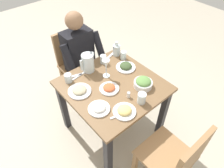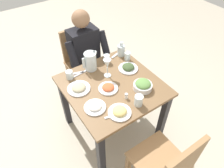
{
  "view_description": "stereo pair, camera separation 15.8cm",
  "coord_description": "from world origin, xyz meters",
  "views": [
    {
      "loc": [
        0.91,
        1.05,
        2.07
      ],
      "look_at": [
        -0.01,
        -0.02,
        0.71
      ],
      "focal_mm": 33.07,
      "sensor_mm": 36.0,
      "label": 1
    },
    {
      "loc": [
        0.78,
        1.15,
        2.07
      ],
      "look_at": [
        -0.01,
        -0.02,
        0.71
      ],
      "focal_mm": 33.07,
      "sensor_mm": 36.0,
      "label": 2
    }
  ],
  "objects": [
    {
      "name": "ground_plane",
      "position": [
        0.0,
        0.0,
        0.0
      ],
      "size": [
        8.0,
        8.0,
        0.0
      ],
      "primitive_type": "plane",
      "color": "#B7AD99"
    },
    {
      "name": "dining_table",
      "position": [
        0.0,
        0.0,
        0.59
      ],
      "size": [
        0.86,
        0.86,
        0.72
      ],
      "color": "brown",
      "rests_on": "ground_plane"
    },
    {
      "name": "chair_near",
      "position": [
        -0.07,
        -0.8,
        0.5
      ],
      "size": [
        0.4,
        0.4,
        0.88
      ],
      "color": "#997047",
      "rests_on": "ground_plane"
    },
    {
      "name": "chair_far",
      "position": [
        0.03,
        0.8,
        0.5
      ],
      "size": [
        0.4,
        0.4,
        0.88
      ],
      "color": "#997047",
      "rests_on": "ground_plane"
    },
    {
      "name": "diner_near",
      "position": [
        -0.07,
        -0.59,
        0.64
      ],
      "size": [
        0.48,
        0.53,
        1.17
      ],
      "color": "black",
      "rests_on": "ground_plane"
    },
    {
      "name": "water_pitcher",
      "position": [
        0.05,
        -0.32,
        0.82
      ],
      "size": [
        0.16,
        0.12,
        0.19
      ],
      "color": "silver",
      "rests_on": "dining_table"
    },
    {
      "name": "salad_bowl",
      "position": [
        -0.2,
        0.2,
        0.76
      ],
      "size": [
        0.17,
        0.17,
        0.09
      ],
      "color": "white",
      "rests_on": "dining_table"
    },
    {
      "name": "plate_beans",
      "position": [
        0.29,
        -0.13,
        0.74
      ],
      "size": [
        0.21,
        0.21,
        0.05
      ],
      "color": "white",
      "rests_on": "dining_table"
    },
    {
      "name": "plate_yoghurt",
      "position": [
        0.28,
        0.15,
        0.74
      ],
      "size": [
        0.19,
        0.19,
        0.04
      ],
      "color": "white",
      "rests_on": "dining_table"
    },
    {
      "name": "plate_dolmas",
      "position": [
        -0.26,
        -0.1,
        0.74
      ],
      "size": [
        0.2,
        0.2,
        0.05
      ],
      "color": "white",
      "rests_on": "dining_table"
    },
    {
      "name": "plate_rice_curry",
      "position": [
        0.06,
        0.02,
        0.74
      ],
      "size": [
        0.18,
        0.18,
        0.04
      ],
      "color": "white",
      "rests_on": "dining_table"
    },
    {
      "name": "plate_fries",
      "position": [
        0.14,
        0.31,
        0.74
      ],
      "size": [
        0.19,
        0.19,
        0.05
      ],
      "color": "white",
      "rests_on": "dining_table"
    },
    {
      "name": "water_glass_far_left",
      "position": [
        0.29,
        -0.31,
        0.76
      ],
      "size": [
        0.07,
        0.07,
        0.09
      ],
      "primitive_type": "cylinder",
      "color": "silver",
      "rests_on": "dining_table"
    },
    {
      "name": "water_glass_near_left",
      "position": [
        -0.35,
        -0.23,
        0.76
      ],
      "size": [
        0.06,
        0.06,
        0.09
      ],
      "primitive_type": "cylinder",
      "color": "silver",
      "rests_on": "dining_table"
    },
    {
      "name": "water_glass_by_pitcher",
      "position": [
        -0.14,
        -0.32,
        0.76
      ],
      "size": [
        0.06,
        0.06,
        0.09
      ],
      "primitive_type": "cylinder",
      "color": "silver",
      "rests_on": "dining_table"
    },
    {
      "name": "water_glass_near_right",
      "position": [
        -0.05,
        0.32,
        0.77
      ],
      "size": [
        0.07,
        0.07,
        0.1
      ],
      "primitive_type": "cylinder",
      "color": "silver",
      "rests_on": "dining_table"
    },
    {
      "name": "wine_glass",
      "position": [
        -0.03,
        -0.13,
        0.86
      ],
      "size": [
        0.08,
        0.08,
        0.2
      ],
      "color": "silver",
      "rests_on": "dining_table"
    },
    {
      "name": "oil_carafe",
      "position": [
        -0.34,
        -0.33,
        0.78
      ],
      "size": [
        0.08,
        0.08,
        0.16
      ],
      "color": "silver",
      "rests_on": "dining_table"
    },
    {
      "name": "salt_shaker",
      "position": [
        -0.01,
        0.21,
        0.75
      ],
      "size": [
        0.03,
        0.03,
        0.05
      ],
      "color": "white",
      "rests_on": "dining_table"
    },
    {
      "name": "fork_near",
      "position": [
        0.22,
        -0.34,
        0.72
      ],
      "size": [
        0.17,
        0.07,
        0.01
      ],
      "primitive_type": "cube",
      "rotation": [
        0.0,
        0.0,
        -0.29
      ],
      "color": "silver",
      "rests_on": "dining_table"
    },
    {
      "name": "knife_near",
      "position": [
        0.18,
        0.31,
        0.72
      ],
      "size": [
        0.18,
        0.07,
        0.01
      ],
      "primitive_type": "cube",
      "rotation": [
        0.0,
        0.0,
        -0.28
      ],
      "color": "silver",
      "rests_on": "dining_table"
    },
    {
      "name": "fork_far",
      "position": [
        -0.31,
        -0.37,
        0.72
      ],
      "size": [
        0.17,
        0.07,
        0.01
      ],
      "primitive_type": "cube",
      "rotation": [
        0.0,
        0.0,
        0.28
      ],
      "color": "silver",
      "rests_on": "dining_table"
    },
    {
      "name": "knife_far",
      "position": [
        0.2,
        -0.3,
        0.72
      ],
      "size": [
        0.19,
        0.04,
        0.01
      ],
      "primitive_type": "cube",
      "rotation": [
        0.0,
        0.0,
        0.11
      ],
      "color": "silver",
      "rests_on": "dining_table"
    }
  ]
}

